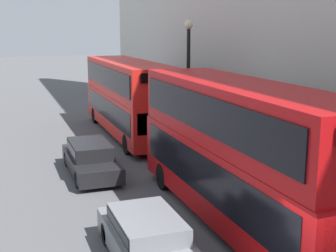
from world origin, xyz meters
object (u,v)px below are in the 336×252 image
bus_second_in_queue (128,95)px  car_hatchback (91,157)px  pedestrian (170,116)px  car_dark_sedan (148,238)px  bus_leading (240,148)px

bus_second_in_queue → car_hatchback: 7.60m
car_hatchback → pedestrian: size_ratio=2.97×
car_hatchback → pedestrian: (6.33, 7.67, 0.01)m
car_dark_sedan → bus_second_in_queue: bearing=77.0°
bus_second_in_queue → car_dark_sedan: bus_second_in_queue is taller
car_dark_sedan → car_hatchback: 8.07m
bus_leading → car_hatchback: (-3.40, 6.62, -1.72)m
bus_second_in_queue → pedestrian: bearing=20.1°
bus_second_in_queue → car_hatchback: bearing=-117.2°
bus_second_in_queue → pedestrian: bus_second_in_queue is taller
bus_leading → pedestrian: bus_leading is taller
bus_leading → car_hatchback: bearing=117.2°
bus_leading → pedestrian: 14.69m
bus_second_in_queue → car_hatchback: (-3.40, -6.60, -1.61)m
car_hatchback → bus_second_in_queue: bearing=62.8°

